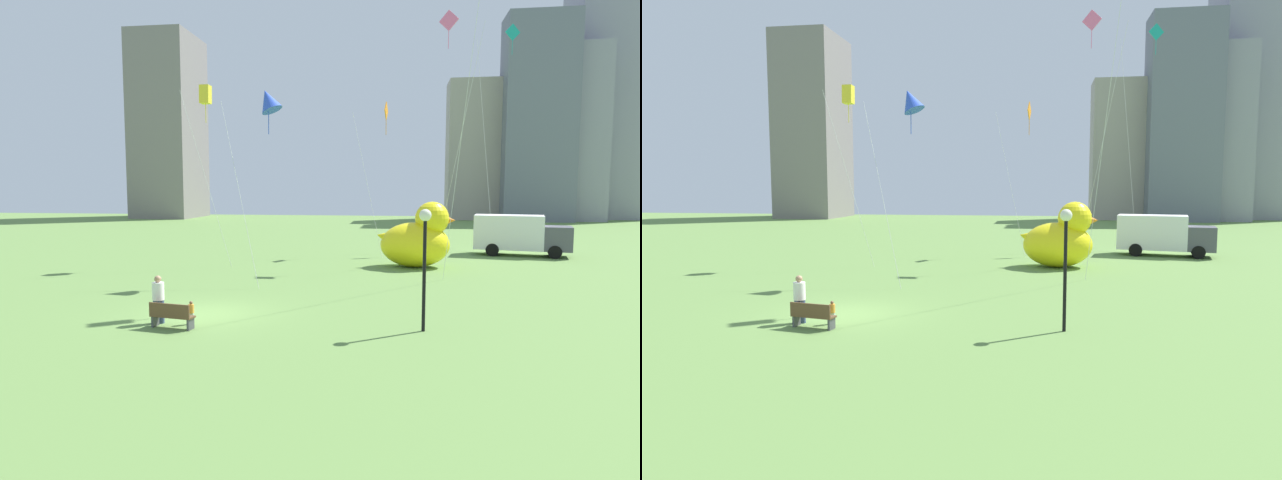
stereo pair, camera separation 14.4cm
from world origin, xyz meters
TOP-DOWN VIEW (x-y plane):
  - ground_plane at (0.00, 0.00)m, footprint 140.00×140.00m
  - park_bench at (-0.44, -2.21)m, footprint 1.64×0.73m
  - person_adult at (-1.19, -1.56)m, footprint 0.42×0.42m
  - person_child at (0.03, -1.54)m, footprint 0.21×0.21m
  - giant_inflatable_duck at (8.49, 13.59)m, footprint 4.80×3.08m
  - lamppost at (8.20, -1.32)m, footprint 0.41×0.41m
  - box_truck at (15.78, 20.15)m, footprint 6.80×3.58m
  - city_skyline at (18.21, 64.25)m, footprint 75.89×17.51m
  - kite_pink at (10.33, 15.98)m, footprint 2.83×2.54m
  - kite_teal at (15.56, 24.94)m, footprint 3.09×3.86m
  - kite_yellow at (-4.51, 12.96)m, footprint 2.72×2.12m
  - kite_blue at (0.68, 7.78)m, footprint 3.32×3.19m
  - kite_orange at (6.25, 19.78)m, footprint 2.54×3.06m

SIDE VIEW (x-z plane):
  - ground_plane at x=0.00m, z-range 0.00..0.00m
  - person_child at x=0.03m, z-range 0.04..0.88m
  - park_bench at x=-0.44m, z-range 0.02..0.92m
  - person_adult at x=-1.19m, z-range 0.09..1.82m
  - box_truck at x=15.78m, z-range 0.03..2.88m
  - giant_inflatable_duck at x=8.49m, z-range -0.30..3.68m
  - lamppost at x=8.20m, z-range 0.96..5.12m
  - kite_blue at x=0.68m, z-range 4.25..14.22m
  - kite_orange at x=6.25m, z-range 4.35..15.20m
  - kite_yellow at x=-4.51m, z-range 4.90..15.96m
  - kite_pink at x=10.33m, z-range 6.38..22.12m
  - city_skyline at x=18.21m, z-range -4.30..35.13m
  - kite_teal at x=15.56m, z-range 6.98..24.26m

